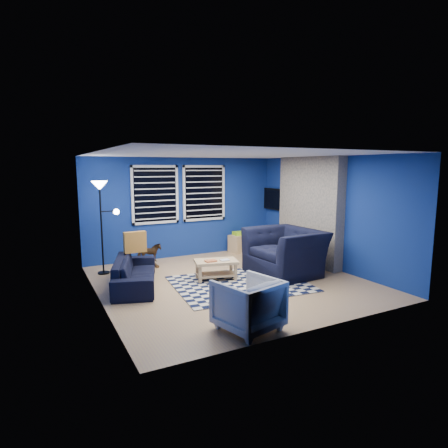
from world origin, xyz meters
The scene contains 18 objects.
floor centered at (0.00, 0.00, 0.00)m, with size 5.00×5.00×0.00m, color tan.
ceiling centered at (0.00, 0.00, 2.50)m, with size 5.00×5.00×0.00m, color white.
wall_back centered at (0.00, 2.50, 1.25)m, with size 5.00×5.00×0.00m, color navy.
wall_left centered at (-2.50, 0.00, 1.25)m, with size 5.00×5.00×0.00m, color navy.
wall_right centered at (2.50, 0.00, 1.25)m, with size 5.00×5.00×0.00m, color navy.
fireplace centered at (2.36, 0.50, 1.20)m, with size 0.65×2.00×2.50m.
window_left centered at (-0.75, 2.46, 1.60)m, with size 1.17×0.06×1.42m.
window_right centered at (0.55, 2.46, 1.60)m, with size 1.17×0.06×1.42m.
tv centered at (2.45, 2.00, 1.40)m, with size 0.07×1.00×0.58m.
rug centered at (0.07, -0.23, 0.01)m, with size 2.50×2.00×0.02m, color black.
sofa centered at (-1.77, 0.58, 0.27)m, with size 0.73×1.87×0.54m, color black.
armchair_big centered at (1.29, -0.05, 0.48)m, with size 1.29×1.48×0.96m, color black.
armchair_bent centered at (-0.85, -2.06, 0.37)m, with size 0.79×0.81×0.74m, color gray.
rocking_horse centered at (-1.09, 1.95, 0.30)m, with size 0.53×0.24×0.45m, color #492517.
coffee_table centered at (-0.21, 0.25, 0.29)m, with size 0.94×0.69×0.43m.
cabinet centered at (1.49, 2.25, 0.24)m, with size 0.63×0.50×0.55m.
floor_lamp centered at (-2.13, 1.76, 1.62)m, with size 0.54×0.33×1.98m.
throw_pillow centered at (-1.62, 1.10, 0.76)m, with size 0.45×0.13×0.42m, color #BF7B2D.
Camera 1 is at (-3.44, -6.33, 2.26)m, focal length 30.00 mm.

